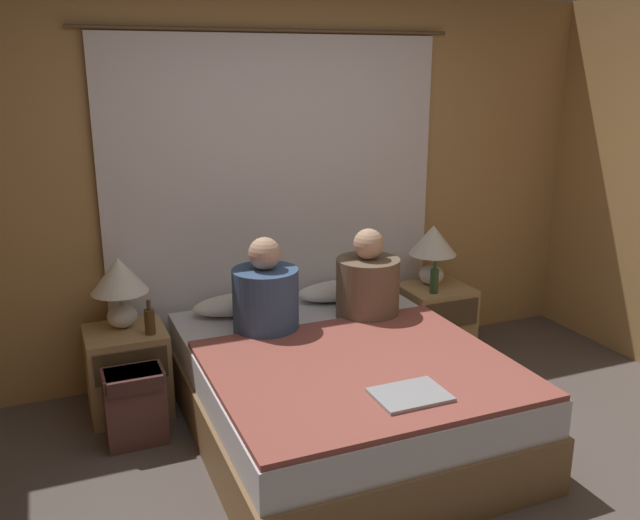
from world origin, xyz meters
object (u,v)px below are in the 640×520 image
nightstand_right (434,321)px  backpack_on_floor (135,402)px  pillow_left (239,304)px  laptop_on_bed (410,395)px  bed (340,393)px  person_right_in_bed (368,283)px  beer_bottle_on_left_stand (150,321)px  nightstand_left (128,371)px  beer_bottle_on_right_stand (434,280)px  lamp_left (119,281)px  lamp_right (433,245)px  person_left_in_bed (266,296)px  pillow_right (339,290)px

nightstand_right → backpack_on_floor: size_ratio=1.20×
pillow_left → nightstand_right: bearing=-2.6°
laptop_on_bed → bed: bearing=95.0°
nightstand_right → laptop_on_bed: 1.76m
bed → person_right_in_bed: size_ratio=3.44×
person_right_in_bed → beer_bottle_on_left_stand: bearing=171.6°
nightstand_left → beer_bottle_on_right_stand: (2.07, -0.11, 0.35)m
laptop_on_bed → beer_bottle_on_left_stand: bearing=127.7°
lamp_left → beer_bottle_on_right_stand: 2.09m
bed → backpack_on_floor: bed is taller
bed → nightstand_right: size_ratio=3.75×
nightstand_right → backpack_on_floor: 2.20m
lamp_right → lamp_left: bearing=180.0°
lamp_left → person_right_in_bed: person_right_in_bed is taller
beer_bottle_on_left_stand → beer_bottle_on_right_stand: beer_bottle_on_right_stand is taller
person_left_in_bed → backpack_on_floor: 0.94m
nightstand_left → person_left_in_bed: person_left_in_bed is taller
nightstand_right → lamp_left: (-2.16, 0.07, 0.55)m
nightstand_right → person_right_in_bed: (-0.70, -0.30, 0.47)m
lamp_right → person_right_in_bed: (-0.70, -0.37, -0.08)m
lamp_left → backpack_on_floor: (-0.01, -0.46, -0.57)m
laptop_on_bed → nightstand_left: bearing=129.0°
bed → nightstand_right: nightstand_right is taller
person_right_in_bed → beer_bottle_on_right_stand: bearing=17.6°
pillow_left → nightstand_left: bearing=-174.8°
person_left_in_bed → lamp_left: bearing=154.8°
laptop_on_bed → backpack_on_floor: laptop_on_bed is taller
nightstand_right → beer_bottle_on_right_stand: bearing=-128.5°
lamp_left → pillow_right: lamp_left is taller
person_right_in_bed → backpack_on_floor: bearing=-176.7°
lamp_left → lamp_right: 2.16m
person_right_in_bed → person_left_in_bed: bearing=-180.0°
person_right_in_bed → lamp_right: bearing=28.0°
person_left_in_bed → beer_bottle_on_right_stand: (1.28, 0.19, -0.12)m
beer_bottle_on_left_stand → laptop_on_bed: (1.00, -1.30, -0.06)m
nightstand_right → person_right_in_bed: bearing=-156.6°
lamp_left → pillow_left: bearing=-0.2°
lamp_right → pillow_right: 0.77m
person_left_in_bed → laptop_on_bed: person_left_in_bed is taller
lamp_right → beer_bottle_on_left_stand: size_ratio=2.06×
bed → lamp_right: lamp_right is taller
nightstand_right → lamp_left: 2.23m
lamp_left → beer_bottle_on_left_stand: bearing=-52.3°
nightstand_left → lamp_left: 0.55m
lamp_right → laptop_on_bed: lamp_right is taller
nightstand_left → laptop_on_bed: bearing=-51.0°
beer_bottle_on_left_stand → backpack_on_floor: beer_bottle_on_left_stand is taller
lamp_right → backpack_on_floor: bearing=-168.1°
beer_bottle_on_left_stand → person_right_in_bed: bearing=-8.4°
nightstand_left → lamp_right: bearing=1.8°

